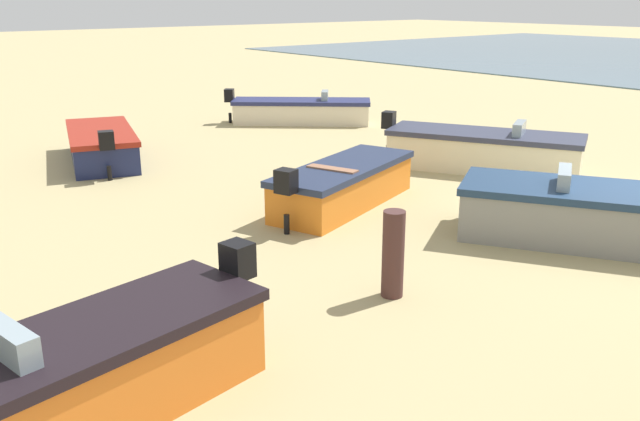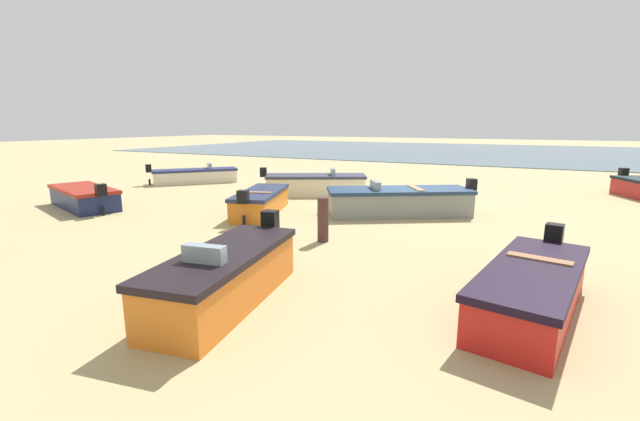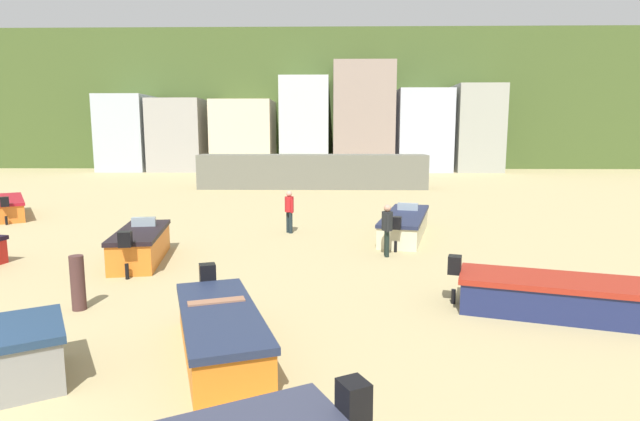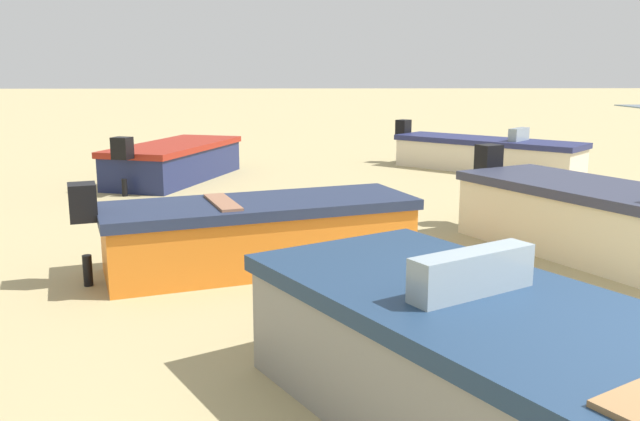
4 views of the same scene
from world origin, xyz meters
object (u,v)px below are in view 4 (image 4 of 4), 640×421
Objects in this scene: boat_grey_6 at (580,414)px; boat_navy_7 at (175,161)px; boat_orange_8 at (259,233)px; boat_cream_5 at (486,154)px; boat_cream_1 at (621,225)px.

boat_navy_7 is at bearing 79.87° from boat_grey_6.
boat_cream_5 is at bearing 128.50° from boat_orange_8.
boat_cream_1 is 4.36m from boat_orange_8.
boat_grey_6 is at bearing -51.42° from boat_navy_7.
boat_cream_1 is at bearing 72.01° from boat_orange_8.
boat_cream_5 is 8.94m from boat_orange_8.
boat_orange_8 is (-6.51, -2.15, 0.02)m from boat_navy_7.
boat_cream_1 is 9.14m from boat_navy_7.
boat_navy_7 is (-1.05, 6.93, 0.01)m from boat_cream_5.
boat_cream_1 is at bearing 31.24° from boat_grey_6.
boat_grey_6 is 1.23× the size of boat_navy_7.
boat_orange_8 is at bearing 9.39° from boat_cream_5.
boat_grey_6 is 1.27× the size of boat_orange_8.
boat_cream_1 is at bearing 38.44° from boat_cream_5.
boat_grey_6 is (-4.47, 2.35, 0.01)m from boat_cream_1.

